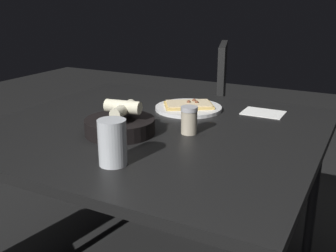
# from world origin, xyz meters

# --- Properties ---
(dining_table) EXTENTS (1.16, 1.07, 0.70)m
(dining_table) POSITION_xyz_m (0.00, 0.00, 0.65)
(dining_table) COLOR black
(dining_table) RESTS_ON ground
(pizza_plate) EXTENTS (0.27, 0.27, 0.04)m
(pizza_plate) POSITION_xyz_m (-0.02, -0.25, 0.71)
(pizza_plate) COLOR white
(pizza_plate) RESTS_ON dining_table
(bread_basket) EXTENTS (0.24, 0.24, 0.12)m
(bread_basket) POSITION_xyz_m (0.06, 0.13, 0.73)
(bread_basket) COLOR black
(bread_basket) RESTS_ON dining_table
(beer_glass) EXTENTS (0.08, 0.08, 0.13)m
(beer_glass) POSITION_xyz_m (-0.08, 0.35, 0.76)
(beer_glass) COLOR silver
(beer_glass) RESTS_ON dining_table
(pepper_shaker) EXTENTS (0.06, 0.06, 0.09)m
(pepper_shaker) POSITION_xyz_m (-0.15, 0.02, 0.74)
(pepper_shaker) COLOR #BFB299
(pepper_shaker) RESTS_ON dining_table
(napkin) EXTENTS (0.16, 0.12, 0.00)m
(napkin) POSITION_xyz_m (-0.31, -0.34, 0.70)
(napkin) COLOR white
(napkin) RESTS_ON dining_table
(chair_near) EXTENTS (0.55, 0.55, 0.89)m
(chair_near) POSITION_xyz_m (0.23, -0.98, 0.50)
(chair_near) COLOR black
(chair_near) RESTS_ON ground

